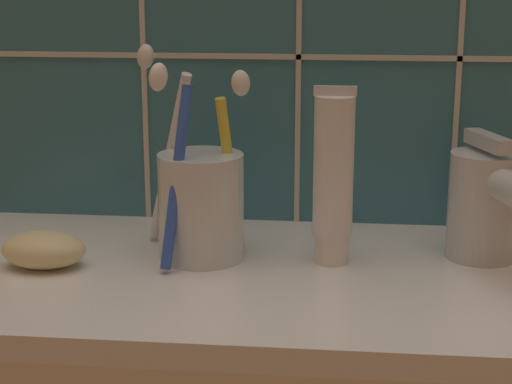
{
  "coord_description": "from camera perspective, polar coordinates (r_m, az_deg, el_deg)",
  "views": [
    {
      "loc": [
        5.95,
        -66.22,
        26.14
      ],
      "look_at": [
        -1.14,
        1.04,
        8.36
      ],
      "focal_mm": 60.0,
      "sensor_mm": 36.0,
      "label": 1
    }
  ],
  "objects": [
    {
      "name": "toothpaste_tube",
      "position": [
        0.71,
        5.17,
        1.02
      ],
      "size": [
        3.5,
        3.33,
        14.95
      ],
      "color": "white",
      "rests_on": "sink_counter"
    },
    {
      "name": "sink_faucet",
      "position": [
        0.74,
        15.28,
        -0.65
      ],
      "size": [
        7.03,
        12.35,
        10.76
      ],
      "rotation": [
        0.0,
        0.0,
        -1.24
      ],
      "color": "silver",
      "rests_on": "sink_counter"
    },
    {
      "name": "toothbrush_cup",
      "position": [
        0.72,
        -3.76,
        -0.57
      ],
      "size": [
        11.13,
        11.33,
        17.99
      ],
      "color": "silver",
      "rests_on": "sink_counter"
    },
    {
      "name": "soap_bar",
      "position": [
        0.73,
        -13.98,
        -3.75
      ],
      "size": [
        7.06,
        4.91,
        3.05
      ],
      "primitive_type": "ellipsoid",
      "color": "beige",
      "rests_on": "sink_counter"
    },
    {
      "name": "sink_counter",
      "position": [
        0.71,
        0.83,
        -5.98
      ],
      "size": [
        59.19,
        29.53,
        2.0
      ],
      "primitive_type": "cube",
      "color": "white",
      "rests_on": "ground"
    }
  ]
}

